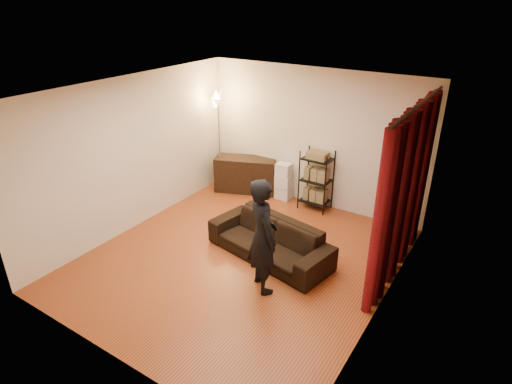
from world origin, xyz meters
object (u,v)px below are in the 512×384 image
Objects in this scene: person at (263,236)px; floor_lamp at (219,142)px; sofa at (270,240)px; storage_boxes at (283,181)px; wire_shelf at (316,180)px; media_cabinet at (246,174)px.

person is 3.52m from floor_lamp.
sofa is 2.68× the size of storage_boxes.
wire_shelf is (-0.46, 2.70, -0.25)m from person.
media_cabinet is (-2.08, 2.65, -0.48)m from person.
sofa is 1.98m from wire_shelf.
sofa is 0.99m from person.
sofa is at bearing -68.74° from media_cabinet.
storage_boxes is (-0.88, 1.99, 0.08)m from sofa.
wire_shelf is 2.18m from floor_lamp.
person reaches higher than media_cabinet.
person reaches higher than wire_shelf.
person is 2.75m from wire_shelf.
person reaches higher than storage_boxes.
person is 3.40m from media_cabinet.
media_cabinet reaches higher than sofa.
floor_lamp is at bearing -174.46° from media_cabinet.
floor_lamp is at bearing -166.26° from storage_boxes.
person is 2.20× the size of storage_boxes.
floor_lamp is at bearing 154.25° from sofa.
media_cabinet is 0.89m from floor_lamp.
person is at bearing -73.16° from media_cabinet.
wire_shelf is at bearing 104.59° from sofa.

